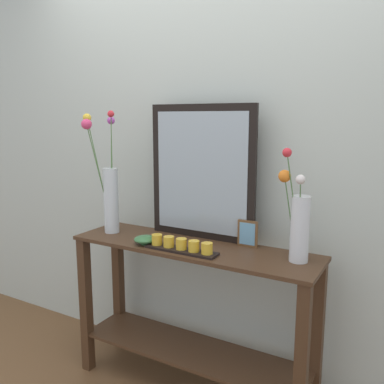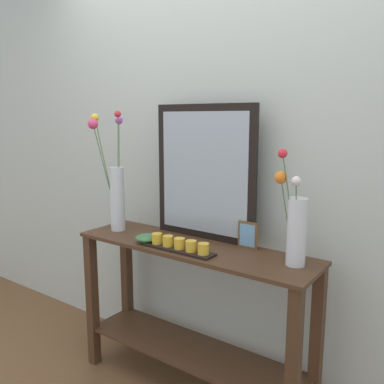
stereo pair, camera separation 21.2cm
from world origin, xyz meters
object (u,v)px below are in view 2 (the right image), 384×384
object	(u,v)px
mirror_leaning	(204,173)
picture_frame_small	(248,235)
vase_right	(295,225)
candle_tray	(179,246)
tall_vase_left	(115,188)
console_table	(192,303)
decorative_bowl	(147,238)

from	to	relation	value
mirror_leaning	picture_frame_small	xyz separation A→B (m)	(0.29, -0.03, -0.30)
vase_right	picture_frame_small	world-z (taller)	vase_right
candle_tray	picture_frame_small	distance (m)	0.36
tall_vase_left	vase_right	world-z (taller)	tall_vase_left
candle_tray	picture_frame_small	world-z (taller)	picture_frame_small
tall_vase_left	candle_tray	bearing A→B (deg)	-9.73
mirror_leaning	vase_right	size ratio (longest dim) A/B	1.38
console_table	mirror_leaning	bearing A→B (deg)	100.00
picture_frame_small	decorative_bowl	size ratio (longest dim) A/B	1.15
vase_right	decorative_bowl	bearing A→B (deg)	-169.98
console_table	decorative_bowl	world-z (taller)	decorative_bowl
mirror_leaning	tall_vase_left	xyz separation A→B (m)	(-0.52, -0.17, -0.12)
tall_vase_left	vase_right	bearing A→B (deg)	2.64
picture_frame_small	candle_tray	bearing A→B (deg)	-137.55
mirror_leaning	tall_vase_left	world-z (taller)	mirror_leaning
mirror_leaning	vase_right	distance (m)	0.62
vase_right	candle_tray	xyz separation A→B (m)	(-0.55, -0.14, -0.16)
mirror_leaning	picture_frame_small	distance (m)	0.42
mirror_leaning	tall_vase_left	size ratio (longest dim) A/B	1.05
candle_tray	tall_vase_left	bearing A→B (deg)	170.27
mirror_leaning	tall_vase_left	distance (m)	0.56
mirror_leaning	candle_tray	world-z (taller)	mirror_leaning
candle_tray	decorative_bowl	distance (m)	0.23
tall_vase_left	picture_frame_small	xyz separation A→B (m)	(0.81, 0.15, -0.18)
vase_right	candle_tray	distance (m)	0.59
console_table	mirror_leaning	xyz separation A→B (m)	(-0.03, 0.16, 0.70)
tall_vase_left	decorative_bowl	distance (m)	0.40
console_table	vase_right	bearing A→B (deg)	3.66
vase_right	console_table	bearing A→B (deg)	-176.34
vase_right	decorative_bowl	xyz separation A→B (m)	(-0.78, -0.14, -0.16)
vase_right	picture_frame_small	distance (m)	0.33
picture_frame_small	vase_right	bearing A→B (deg)	-18.24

